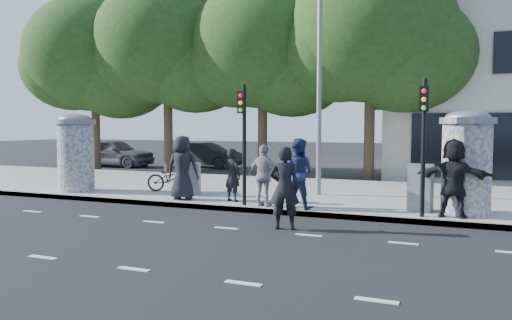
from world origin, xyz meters
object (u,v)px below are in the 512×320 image
at_px(ad_column_left, 76,151).
at_px(ped_c, 298,174).
at_px(car_left, 114,153).
at_px(traffic_pole_near, 243,132).
at_px(ped_b, 232,175).
at_px(traffic_pole_far, 424,133).
at_px(man_road, 284,188).
at_px(car_mid, 206,155).
at_px(ped_e, 264,176).
at_px(ped_f, 453,178).
at_px(ped_a, 183,168).
at_px(cabinet_right, 420,188).
at_px(street_lamp, 319,50).
at_px(bicycle, 172,178).
at_px(ad_column_right, 467,160).
at_px(cabinet_left, 192,179).

distance_m(ad_column_left, ped_c, 8.21).
bearing_deg(car_left, traffic_pole_near, -132.57).
bearing_deg(car_left, ped_b, -132.43).
height_order(ad_column_left, traffic_pole_far, traffic_pole_far).
bearing_deg(man_road, car_mid, -70.22).
height_order(ped_e, ped_f, ped_f).
relative_size(man_road, car_mid, 0.45).
distance_m(ped_a, ped_c, 3.74).
height_order(ped_e, car_mid, ped_e).
xyz_separation_m(ped_b, ped_f, (6.11, -0.27, 0.18)).
bearing_deg(cabinet_right, man_road, -125.23).
xyz_separation_m(ped_a, car_mid, (-5.57, 12.14, -0.42)).
xyz_separation_m(ped_e, car_mid, (-8.33, 12.40, -0.31)).
relative_size(ped_c, ped_f, 0.99).
distance_m(ad_column_left, street_lamp, 8.90).
xyz_separation_m(street_lamp, ped_a, (-3.56, -2.52, -3.67)).
bearing_deg(car_mid, ad_column_left, -170.48).
relative_size(ped_b, bicycle, 0.90).
relative_size(traffic_pole_near, car_left, 0.71).
bearing_deg(ad_column_right, ped_a, -175.78).
bearing_deg(ped_a, ad_column_left, -18.56).
distance_m(ped_b, ped_e, 1.30).
xyz_separation_m(ad_column_left, ped_e, (7.20, -0.65, -0.52)).
relative_size(cabinet_left, cabinet_right, 0.84).
relative_size(street_lamp, ped_b, 5.06).
xyz_separation_m(ped_b, man_road, (2.49, -2.53, 0.03)).
bearing_deg(ped_b, street_lamp, -112.42).
xyz_separation_m(traffic_pole_near, car_left, (-13.05, 10.97, -1.41)).
height_order(ad_column_right, ped_a, ad_column_right).
xyz_separation_m(traffic_pole_near, ped_e, (0.60, 0.06, -1.22)).
bearing_deg(cabinet_left, car_mid, 101.65).
bearing_deg(street_lamp, ad_column_right, -23.73).
xyz_separation_m(man_road, cabinet_right, (2.81, 2.87, -0.20)).
relative_size(traffic_pole_near, ped_b, 2.15).
relative_size(ad_column_right, ped_f, 1.37).
height_order(ad_column_right, traffic_pole_far, traffic_pole_far).
height_order(ped_f, cabinet_right, ped_f).
bearing_deg(ped_c, man_road, 103.34).
xyz_separation_m(traffic_pole_near, cabinet_right, (4.70, 0.89, -1.46)).
distance_m(traffic_pole_far, ped_e, 4.37).
distance_m(ped_a, cabinet_right, 6.89).
bearing_deg(ped_c, ped_a, 0.64).
bearing_deg(ad_column_left, traffic_pole_near, -6.11).
relative_size(ped_e, bicycle, 0.99).
xyz_separation_m(ped_b, car_left, (-12.45, 10.42, -0.12)).
relative_size(ped_f, cabinet_right, 1.56).
relative_size(ad_column_left, ped_b, 1.67).
bearing_deg(ad_column_right, cabinet_left, 177.46).
relative_size(traffic_pole_near, cabinet_right, 2.74).
distance_m(traffic_pole_far, ped_b, 5.58).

